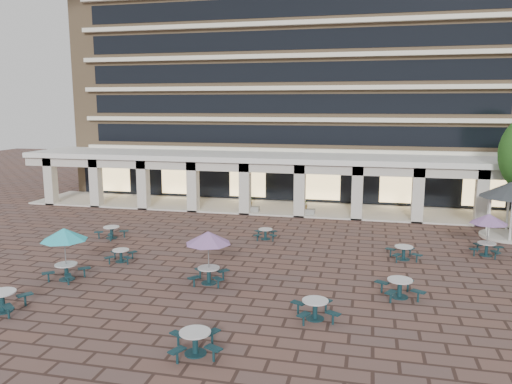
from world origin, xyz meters
TOP-DOWN VIEW (x-y plane):
  - ground at (0.00, 0.00)m, footprint 120.00×120.00m
  - apartment_building at (0.00, 25.47)m, footprint 40.00×15.50m
  - retail_arcade at (0.00, 14.80)m, footprint 42.00×6.60m
  - picnic_table_2 at (1.67, -9.36)m, footprint 2.17×2.17m
  - picnic_table_3 at (5.29, -5.65)m, footprint 2.08×2.08m
  - picnic_table_4 at (-6.85, -3.85)m, footprint 2.19×2.19m
  - picnic_table_5 at (-7.17, -7.79)m, footprint 2.09×2.09m
  - picnic_table_6 at (-0.03, -2.79)m, footprint 2.16×2.16m
  - picnic_table_7 at (8.63, -2.58)m, footprint 2.16×2.16m
  - picnic_table_8 at (-5.66, -0.70)m, footprint 1.69×1.69m
  - picnic_table_10 at (9.13, 3.09)m, footprint 1.93×1.93m
  - picnic_table_11 at (13.68, 4.90)m, footprint 2.05×2.05m
  - picnic_table_12 at (-8.57, 3.55)m, footprint 2.01×2.01m
  - picnic_table_13 at (0.95, 5.50)m, footprint 1.64×1.64m
  - gazebo at (15.86, 9.36)m, footprint 3.81×3.81m
  - planter_left at (-1.87, 12.90)m, footprint 1.50×0.82m
  - planter_right at (2.46, 12.90)m, footprint 1.50×0.62m

SIDE VIEW (x-z plane):
  - ground at x=0.00m, z-range 0.00..0.00m
  - picnic_table_13 at x=0.95m, z-range 0.06..0.72m
  - picnic_table_8 at x=-5.66m, z-range 0.06..0.73m
  - planter_right at x=2.46m, z-range -0.15..1.03m
  - picnic_table_10 at x=9.13m, z-range 0.07..0.82m
  - picnic_table_12 at x=-8.57m, z-range 0.07..0.82m
  - picnic_table_3 at x=5.29m, z-range 0.08..0.85m
  - picnic_table_2 at x=1.67m, z-range 0.08..0.88m
  - picnic_table_7 at x=8.63m, z-range 0.08..0.90m
  - picnic_table_5 at x=-7.17m, z-range 0.08..0.93m
  - planter_left at x=-1.87m, z-range -0.09..1.26m
  - picnic_table_11 at x=13.68m, z-range 0.83..3.19m
  - picnic_table_6 at x=-0.03m, z-range 0.87..3.37m
  - picnic_table_4 at x=-6.85m, z-range 0.88..3.41m
  - gazebo at x=15.86m, z-range 0.90..4.45m
  - retail_arcade at x=0.00m, z-range 0.80..5.20m
  - apartment_building at x=0.00m, z-range 0.00..25.20m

